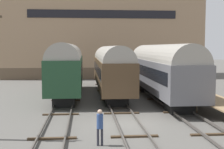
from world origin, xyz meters
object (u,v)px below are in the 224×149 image
Objects in this scene: train_car_green at (67,66)px; bench at (194,87)px; train_car_grey at (161,69)px; person_worker at (100,124)px; train_car_brown at (111,67)px.

train_car_green reaches higher than bench.
train_car_green is at bearing 154.26° from bench.
train_car_grey reaches higher than person_worker.
person_worker is (-8.62, -10.66, -0.38)m from bench.
train_car_grey is 12.47× the size of bench.
bench is (2.24, -2.71, -1.41)m from train_car_grey.
train_car_green is 0.85× the size of train_car_brown.
bench is at bearing -42.80° from train_car_brown.
train_car_grey is 14.92m from person_worker.
train_car_brown is 12.76× the size of bench.
train_car_brown is at bearing 137.20° from bench.
train_car_brown is 9.77× the size of person_worker.
train_car_green is 16.31m from person_worker.
bench is 0.77× the size of person_worker.
train_car_green is 8.32× the size of person_worker.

